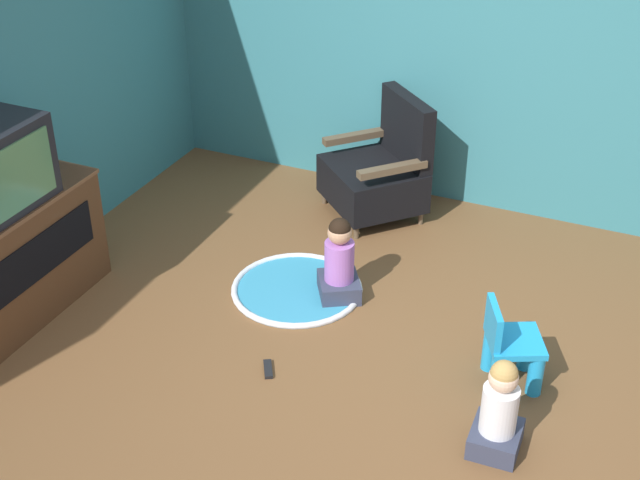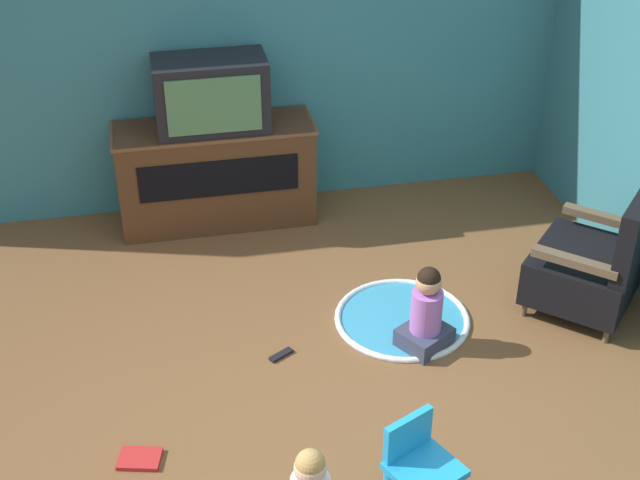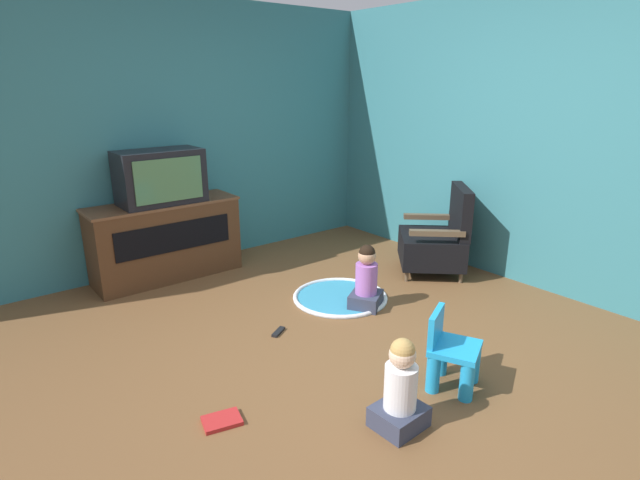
% 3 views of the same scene
% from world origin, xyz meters
% --- Properties ---
extents(ground_plane, '(30.00, 30.00, 0.00)m').
position_xyz_m(ground_plane, '(0.00, 0.00, 0.00)').
color(ground_plane, brown).
extents(wall_right, '(0.12, 5.58, 2.57)m').
position_xyz_m(wall_right, '(2.22, -0.21, 1.29)').
color(wall_right, teal).
rests_on(wall_right, ground_plane).
extents(tv_cabinet, '(1.38, 0.48, 0.73)m').
position_xyz_m(tv_cabinet, '(-0.37, 2.21, 0.38)').
color(tv_cabinet, '#4C2D19').
rests_on(tv_cabinet, ground_plane).
extents(black_armchair, '(0.87, 0.87, 0.86)m').
position_xyz_m(black_armchair, '(1.75, 0.68, 0.33)').
color(black_armchair, brown).
rests_on(black_armchair, ground_plane).
extents(yellow_kid_chair, '(0.39, 0.38, 0.49)m').
position_xyz_m(yellow_kid_chair, '(0.27, -0.63, 0.21)').
color(yellow_kid_chair, '#1E99DB').
rests_on(yellow_kid_chair, ground_plane).
extents(play_mat, '(0.83, 0.83, 0.04)m').
position_xyz_m(play_mat, '(0.59, 0.79, 0.01)').
color(play_mat, teal).
rests_on(play_mat, ground_plane).
extents(child_watching_left, '(0.36, 0.35, 0.54)m').
position_xyz_m(child_watching_left, '(0.65, 0.52, 0.24)').
color(child_watching_left, '#33384C').
rests_on(child_watching_left, ground_plane).
extents(child_watching_center, '(0.28, 0.25, 0.53)m').
position_xyz_m(child_watching_center, '(-0.26, -0.70, 0.23)').
color(child_watching_center, '#33384C').
rests_on(child_watching_center, ground_plane).
extents(remote_control, '(0.15, 0.11, 0.02)m').
position_xyz_m(remote_control, '(-0.18, 0.59, 0.01)').
color(remote_control, black).
rests_on(remote_control, ground_plane).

